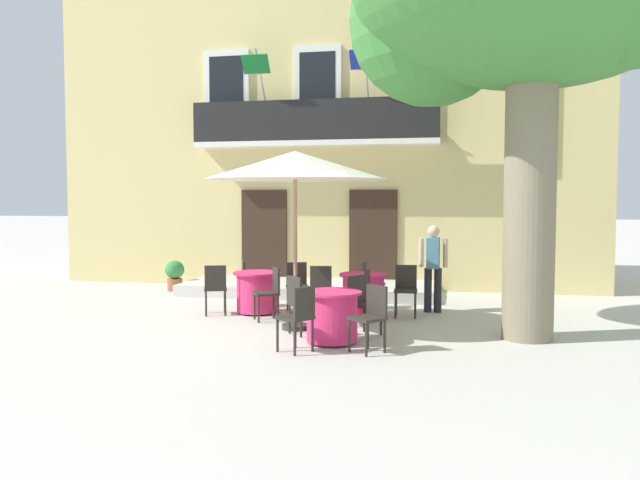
{
  "coord_description": "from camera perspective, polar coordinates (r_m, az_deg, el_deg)",
  "views": [
    {
      "loc": [
        2.85,
        -9.85,
        2.1
      ],
      "look_at": [
        0.27,
        2.4,
        1.3
      ],
      "focal_mm": 36.55,
      "sensor_mm": 36.0,
      "label": 1
    }
  ],
  "objects": [
    {
      "name": "cafe_chair_near_tree_0",
      "position": [
        10.93,
        3.62,
        -4.61
      ],
      "size": [
        0.4,
        0.4,
        0.91
      ],
      "color": "#2D2823",
      "rests_on": "ground"
    },
    {
      "name": "cafe_table_middle",
      "position": [
        9.51,
        1.06,
        -6.69
      ],
      "size": [
        0.86,
        0.86,
        0.76
      ],
      "color": "#E52D66",
      "rests_on": "ground"
    },
    {
      "name": "entrance_step_platform",
      "position": [
        14.33,
        -1.02,
        -4.27
      ],
      "size": [
        5.48,
        2.03,
        0.25
      ],
      "primitive_type": "cube",
      "color": "silver",
      "rests_on": "ground"
    },
    {
      "name": "cafe_table_near_tree",
      "position": [
        11.7,
        3.82,
        -4.75
      ],
      "size": [
        0.86,
        0.86,
        0.76
      ],
      "color": "#E52D66",
      "rests_on": "ground"
    },
    {
      "name": "building_facade",
      "position": [
        17.22,
        1.22,
        9.15
      ],
      "size": [
        13.0,
        5.09,
        7.5
      ],
      "color": "#DBC67F",
      "rests_on": "ground"
    },
    {
      "name": "cafe_chair_middle_0",
      "position": [
        10.06,
        -1.74,
        -5.33
      ],
      "size": [
        0.57,
        0.57,
        0.91
      ],
      "color": "#2D2823",
      "rests_on": "ground"
    },
    {
      "name": "cafe_chair_middle_3",
      "position": [
        10.09,
        3.67,
        -5.31
      ],
      "size": [
        0.55,
        0.55,
        0.91
      ],
      "color": "#2D2823",
      "rests_on": "ground"
    },
    {
      "name": "cafe_chair_front_1",
      "position": [
        11.27,
        -4.37,
        -4.37
      ],
      "size": [
        0.55,
        0.55,
        0.91
      ],
      "color": "#2D2823",
      "rests_on": "ground"
    },
    {
      "name": "cafe_chair_front_2",
      "position": [
        12.11,
        -2.01,
        -3.8
      ],
      "size": [
        0.51,
        0.51,
        0.91
      ],
      "color": "#2D2823",
      "rests_on": "ground"
    },
    {
      "name": "ground_planter_left",
      "position": [
        15.16,
        -12.61,
        -2.92
      ],
      "size": [
        0.44,
        0.44,
        0.69
      ],
      "color": "#995638",
      "rests_on": "ground"
    },
    {
      "name": "cafe_chair_near_tree_2",
      "position": [
        12.42,
        4.3,
        -3.62
      ],
      "size": [
        0.44,
        0.44,
        0.91
      ],
      "color": "#2D2823",
      "rests_on": "ground"
    },
    {
      "name": "ground_plane",
      "position": [
        10.47,
        -4.21,
        -7.93
      ],
      "size": [
        120.0,
        120.0,
        0.0
      ],
      "primitive_type": "plane",
      "color": "beige"
    },
    {
      "name": "pedestrian_near_entrance",
      "position": [
        12.17,
        9.88,
        -2.03
      ],
      "size": [
        0.53,
        0.35,
        1.61
      ],
      "color": "#232328",
      "rests_on": "ground"
    },
    {
      "name": "cafe_umbrella",
      "position": [
        10.38,
        -2.19,
        6.48
      ],
      "size": [
        2.9,
        2.9,
        2.85
      ],
      "color": "#997A56",
      "rests_on": "ground"
    },
    {
      "name": "cafe_chair_front_0",
      "position": [
        11.87,
        -9.14,
        -4.0
      ],
      "size": [
        0.52,
        0.52,
        0.91
      ],
      "color": "#2D2823",
      "rests_on": "ground"
    },
    {
      "name": "cafe_chair_middle_2",
      "position": [
        8.98,
        4.51,
        -6.43
      ],
      "size": [
        0.56,
        0.56,
        0.91
      ],
      "color": "#2D2823",
      "rests_on": "ground"
    },
    {
      "name": "cafe_table_front",
      "position": [
        11.99,
        -5.55,
        -4.55
      ],
      "size": [
        0.86,
        0.86,
        0.76
      ],
      "color": "#E52D66",
      "rests_on": "ground"
    },
    {
      "name": "cafe_chair_front_3",
      "position": [
        12.71,
        -6.24,
        -3.47
      ],
      "size": [
        0.53,
        0.53,
        0.91
      ],
      "color": "#2D2823",
      "rests_on": "ground"
    },
    {
      "name": "cafe_chair_middle_1",
      "position": [
        8.9,
        -1.87,
        -6.51
      ],
      "size": [
        0.55,
        0.55,
        0.91
      ],
      "color": "#2D2823",
      "rests_on": "ground"
    },
    {
      "name": "cafe_chair_near_tree_3",
      "position": [
        11.64,
        0.11,
        -4.1
      ],
      "size": [
        0.45,
        0.45,
        0.91
      ],
      "color": "#2D2823",
      "rests_on": "ground"
    },
    {
      "name": "cafe_chair_near_tree_1",
      "position": [
        11.71,
        7.52,
        -4.08
      ],
      "size": [
        0.42,
        0.42,
        0.91
      ],
      "color": "#2D2823",
      "rests_on": "ground"
    }
  ]
}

